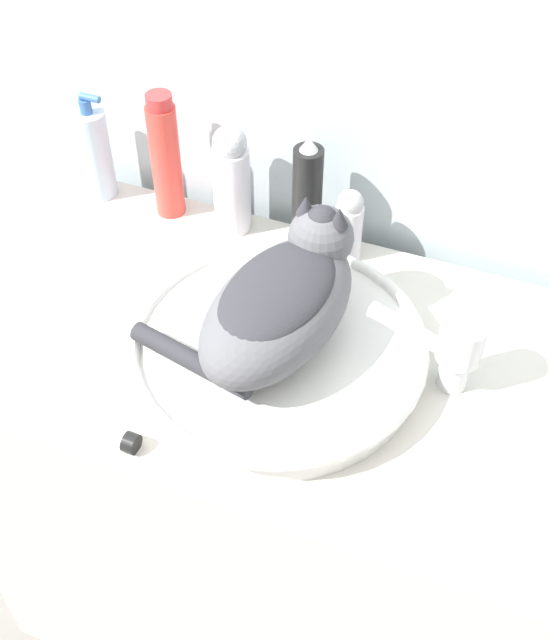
% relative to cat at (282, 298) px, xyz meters
% --- Properties ---
extents(wall_back, '(8.00, 0.05, 2.40)m').
position_rel_cat_xyz_m(wall_back, '(0.01, 0.35, 0.24)').
color(wall_back, silver).
rests_on(wall_back, ground_plane).
extents(vanity_counter, '(1.02, 0.56, 0.84)m').
position_rel_cat_xyz_m(vanity_counter, '(0.01, 0.01, -0.54)').
color(vanity_counter, beige).
rests_on(vanity_counter, ground_plane).
extents(sink_basin, '(0.44, 0.44, 0.05)m').
position_rel_cat_xyz_m(sink_basin, '(-0.00, -0.01, -0.09)').
color(sink_basin, silver).
rests_on(sink_basin, vanity_counter).
extents(cat, '(0.30, 0.33, 0.16)m').
position_rel_cat_xyz_m(cat, '(0.00, 0.00, 0.00)').
color(cat, '#56565B').
rests_on(cat, sink_basin).
extents(faucet, '(0.16, 0.07, 0.14)m').
position_rel_cat_xyz_m(faucet, '(0.24, 0.04, -0.04)').
color(faucet, silver).
rests_on(faucet, vanity_counter).
extents(hairspray_can_black, '(0.05, 0.05, 0.21)m').
position_rel_cat_xyz_m(hairspray_can_black, '(-0.05, 0.25, -0.02)').
color(hairspray_can_black, black).
rests_on(hairspray_can_black, vanity_counter).
extents(deodorant_stick, '(0.05, 0.05, 0.13)m').
position_rel_cat_xyz_m(deodorant_stick, '(0.02, 0.25, -0.06)').
color(deodorant_stick, silver).
rests_on(deodorant_stick, vanity_counter).
extents(lotion_bottle_white, '(0.06, 0.06, 0.20)m').
position_rel_cat_xyz_m(lotion_bottle_white, '(-0.19, 0.25, -0.02)').
color(lotion_bottle_white, silver).
rests_on(lotion_bottle_white, vanity_counter).
extents(soap_pump_bottle, '(0.06, 0.06, 0.20)m').
position_rel_cat_xyz_m(soap_pump_bottle, '(-0.45, 0.25, -0.03)').
color(soap_pump_bottle, silver).
rests_on(soap_pump_bottle, vanity_counter).
extents(shampoo_bottle_tall, '(0.05, 0.05, 0.23)m').
position_rel_cat_xyz_m(shampoo_bottle_tall, '(-0.31, 0.25, -0.01)').
color(shampoo_bottle_tall, '#DB3D33').
rests_on(shampoo_bottle_tall, vanity_counter).
extents(cream_tube, '(0.14, 0.03, 0.03)m').
position_rel_cat_xyz_m(cream_tube, '(-0.18, -0.23, -0.11)').
color(cream_tube, silver).
rests_on(cream_tube, vanity_counter).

